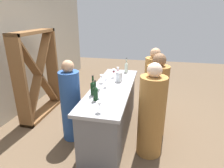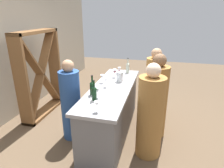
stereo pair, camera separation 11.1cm
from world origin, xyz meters
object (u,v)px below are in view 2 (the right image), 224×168
object	(u,v)px
wine_glass_far_right	(102,77)
person_left_guest	(154,88)
wine_bottle_leftmost_dark_green	(94,93)
wine_glass_near_center	(119,70)
wine_bottle_second_left_dark_green	(92,87)
person_server_behind	(71,103)
wine_glass_far_center	(106,80)
wine_glass_near_left	(97,104)
wine_rack	(40,74)
wine_glass_near_right	(115,71)
water_pitcher	(120,77)
wine_bottle_center_clear_pale	(128,67)
person_center_guest	(150,116)
person_right_guest	(156,100)
wine_glass_far_left	(98,90)

from	to	relation	value
wine_glass_far_right	person_left_guest	size ratio (longest dim) A/B	0.10
wine_bottle_leftmost_dark_green	wine_glass_near_center	bearing A→B (deg)	-3.70
wine_bottle_second_left_dark_green	person_server_behind	bearing A→B (deg)	77.63
wine_glass_far_center	wine_glass_near_left	bearing A→B (deg)	-171.37
wine_rack	wine_glass_near_right	distance (m)	1.58
wine_bottle_second_left_dark_green	wine_glass_near_left	distance (m)	0.57
wine_bottle_second_left_dark_green	person_server_behind	distance (m)	0.58
wine_glass_near_left	water_pitcher	size ratio (longest dim) A/B	0.81
wine_glass_near_left	wine_glass_far_right	bearing A→B (deg)	13.47
wine_bottle_center_clear_pale	wine_glass_near_left	xyz separation A→B (m)	(-1.80, 0.08, -0.01)
wine_bottle_leftmost_dark_green	water_pitcher	xyz separation A→B (m)	(0.88, -0.19, -0.02)
wine_glass_near_left	wine_glass_far_center	size ratio (longest dim) A/B	0.93
wine_glass_near_left	wine_glass_near_right	size ratio (longest dim) A/B	0.88
wine_bottle_leftmost_dark_green	wine_bottle_center_clear_pale	world-z (taller)	wine_bottle_center_clear_pale
person_center_guest	person_right_guest	bearing A→B (deg)	-97.22
wine_bottle_second_left_dark_green	person_left_guest	size ratio (longest dim) A/B	0.21
wine_bottle_leftmost_dark_green	wine_glass_near_left	world-z (taller)	wine_bottle_leftmost_dark_green
person_left_guest	wine_bottle_center_clear_pale	bearing A→B (deg)	-6.31
wine_bottle_center_clear_pale	wine_glass_near_right	world-z (taller)	wine_bottle_center_clear_pale
wine_glass_near_center	person_left_guest	bearing A→B (deg)	-92.38
wine_rack	person_server_behind	bearing A→B (deg)	-123.98
wine_bottle_second_left_dark_green	water_pitcher	bearing A→B (deg)	-21.54
wine_bottle_center_clear_pale	wine_bottle_second_left_dark_green	bearing A→B (deg)	165.85
wine_glass_near_right	person_center_guest	world-z (taller)	person_center_guest
wine_bottle_leftmost_dark_green	person_right_guest	size ratio (longest dim) A/B	0.20
wine_bottle_leftmost_dark_green	wine_glass_far_center	world-z (taller)	wine_bottle_leftmost_dark_green
wine_bottle_leftmost_dark_green	wine_glass_near_center	world-z (taller)	wine_bottle_leftmost_dark_green
wine_glass_near_right	wine_glass_far_left	xyz separation A→B (m)	(-1.02, 0.02, -0.00)
wine_glass_near_center	person_right_guest	xyz separation A→B (m)	(-0.59, -0.79, -0.32)
person_left_guest	wine_bottle_leftmost_dark_green	bearing A→B (deg)	69.72
wine_bottle_second_left_dark_green	person_right_guest	bearing A→B (deg)	-61.27
wine_glass_near_center	wine_glass_near_right	bearing A→B (deg)	166.48
wine_glass_near_right	person_right_guest	distance (m)	0.99
wine_glass_far_left	person_center_guest	size ratio (longest dim) A/B	0.11
person_center_guest	person_server_behind	distance (m)	1.35
wine_glass_near_left	person_center_guest	bearing A→B (deg)	-53.65
wine_bottle_leftmost_dark_green	wine_glass_near_left	xyz separation A→B (m)	(-0.33, -0.15, -0.01)
wine_glass_far_right	water_pitcher	bearing A→B (deg)	-64.29
wine_rack	wine_bottle_second_left_dark_green	size ratio (longest dim) A/B	5.66
wine_bottle_leftmost_dark_green	person_right_guest	xyz separation A→B (m)	(0.71, -0.88, -0.33)
wine_glass_far_right	wine_glass_near_right	bearing A→B (deg)	-21.13
wine_glass_near_right	wine_glass_far_right	distance (m)	0.39
wine_bottle_second_left_dark_green	water_pitcher	distance (m)	0.76
wine_bottle_center_clear_pale	wine_glass_near_center	distance (m)	0.22
person_center_guest	wine_glass_far_center	bearing A→B (deg)	-27.47
wine_rack	wine_glass_far_right	distance (m)	1.45
wine_bottle_leftmost_dark_green	wine_glass_far_right	size ratio (longest dim) A/B	2.01
wine_bottle_center_clear_pale	water_pitcher	bearing A→B (deg)	175.40
wine_glass_far_center	person_server_behind	xyz separation A→B (m)	(-0.28, 0.55, -0.37)
wine_glass_far_center	wine_glass_near_center	bearing A→B (deg)	-5.10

